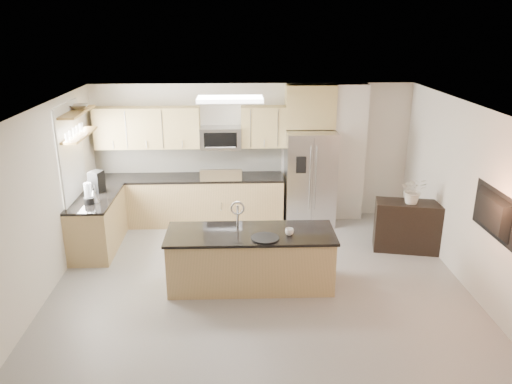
{
  "coord_description": "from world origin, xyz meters",
  "views": [
    {
      "loc": [
        -0.32,
        -6.04,
        3.7
      ],
      "look_at": [
        -0.02,
        1.3,
        1.16
      ],
      "focal_mm": 35.0,
      "sensor_mm": 36.0,
      "label": 1
    }
  ],
  "objects_px": {
    "refrigerator": "(310,178)",
    "platter": "(265,238)",
    "range": "(222,199)",
    "blender": "(88,195)",
    "microwave": "(221,138)",
    "flower_vase": "(414,184)",
    "kettle": "(94,195)",
    "coffee_maker": "(97,182)",
    "bowl": "(78,106)",
    "credenza": "(407,226)",
    "island": "(251,259)",
    "cup": "(289,232)",
    "television": "(488,213)"
  },
  "relations": [
    {
      "from": "microwave",
      "to": "blender",
      "type": "bearing_deg",
      "value": -143.86
    },
    {
      "from": "microwave",
      "to": "credenza",
      "type": "distance_m",
      "value": 3.67
    },
    {
      "from": "kettle",
      "to": "flower_vase",
      "type": "height_order",
      "value": "flower_vase"
    },
    {
      "from": "kettle",
      "to": "bowl",
      "type": "distance_m",
      "value": 1.46
    },
    {
      "from": "microwave",
      "to": "platter",
      "type": "relative_size",
      "value": 1.95
    },
    {
      "from": "platter",
      "to": "bowl",
      "type": "distance_m",
      "value": 3.78
    },
    {
      "from": "cup",
      "to": "kettle",
      "type": "relative_size",
      "value": 0.54
    },
    {
      "from": "coffee_maker",
      "to": "flower_vase",
      "type": "relative_size",
      "value": 0.53
    },
    {
      "from": "range",
      "to": "bowl",
      "type": "xyz_separation_m",
      "value": [
        -2.25,
        -0.81,
        1.91
      ]
    },
    {
      "from": "credenza",
      "to": "coffee_maker",
      "type": "xyz_separation_m",
      "value": [
        -5.23,
        0.56,
        0.67
      ]
    },
    {
      "from": "cup",
      "to": "bowl",
      "type": "xyz_separation_m",
      "value": [
        -3.26,
        1.74,
        1.5
      ]
    },
    {
      "from": "blender",
      "to": "range",
      "type": "bearing_deg",
      "value": 33.84
    },
    {
      "from": "microwave",
      "to": "kettle",
      "type": "relative_size",
      "value": 3.36
    },
    {
      "from": "range",
      "to": "bowl",
      "type": "height_order",
      "value": "bowl"
    },
    {
      "from": "coffee_maker",
      "to": "flower_vase",
      "type": "xyz_separation_m",
      "value": [
        5.26,
        -0.6,
        0.1
      ]
    },
    {
      "from": "blender",
      "to": "television",
      "type": "distance_m",
      "value": 5.85
    },
    {
      "from": "platter",
      "to": "kettle",
      "type": "relative_size",
      "value": 1.72
    },
    {
      "from": "microwave",
      "to": "blender",
      "type": "distance_m",
      "value": 2.63
    },
    {
      "from": "refrigerator",
      "to": "coffee_maker",
      "type": "relative_size",
      "value": 4.92
    },
    {
      "from": "refrigerator",
      "to": "platter",
      "type": "distance_m",
      "value": 2.8
    },
    {
      "from": "coffee_maker",
      "to": "television",
      "type": "relative_size",
      "value": 0.34
    },
    {
      "from": "cup",
      "to": "coffee_maker",
      "type": "distance_m",
      "value": 3.57
    },
    {
      "from": "range",
      "to": "island",
      "type": "bearing_deg",
      "value": -79.08
    },
    {
      "from": "cup",
      "to": "platter",
      "type": "xyz_separation_m",
      "value": [
        -0.35,
        -0.11,
        -0.04
      ]
    },
    {
      "from": "television",
      "to": "range",
      "type": "bearing_deg",
      "value": 48.36
    },
    {
      "from": "kettle",
      "to": "refrigerator",
      "type": "bearing_deg",
      "value": 18.45
    },
    {
      "from": "refrigerator",
      "to": "kettle",
      "type": "xyz_separation_m",
      "value": [
        -3.68,
        -1.23,
        0.13
      ]
    },
    {
      "from": "microwave",
      "to": "coffee_maker",
      "type": "xyz_separation_m",
      "value": [
        -2.1,
        -0.92,
        -0.54
      ]
    },
    {
      "from": "bowl",
      "to": "kettle",
      "type": "bearing_deg",
      "value": -64.46
    },
    {
      "from": "flower_vase",
      "to": "credenza",
      "type": "bearing_deg",
      "value": 123.95
    },
    {
      "from": "microwave",
      "to": "platter",
      "type": "xyz_separation_m",
      "value": [
        0.67,
        -2.79,
        -0.78
      ]
    },
    {
      "from": "credenza",
      "to": "flower_vase",
      "type": "relative_size",
      "value": 1.58
    },
    {
      "from": "kettle",
      "to": "coffee_maker",
      "type": "distance_m",
      "value": 0.49
    },
    {
      "from": "kettle",
      "to": "bowl",
      "type": "bearing_deg",
      "value": 115.54
    },
    {
      "from": "credenza",
      "to": "coffee_maker",
      "type": "height_order",
      "value": "coffee_maker"
    },
    {
      "from": "cup",
      "to": "flower_vase",
      "type": "bearing_deg",
      "value": 28.2
    },
    {
      "from": "credenza",
      "to": "platter",
      "type": "relative_size",
      "value": 2.74
    },
    {
      "from": "range",
      "to": "platter",
      "type": "distance_m",
      "value": 2.77
    },
    {
      "from": "refrigerator",
      "to": "cup",
      "type": "relative_size",
      "value": 14.44
    },
    {
      "from": "microwave",
      "to": "flower_vase",
      "type": "height_order",
      "value": "microwave"
    },
    {
      "from": "coffee_maker",
      "to": "flower_vase",
      "type": "bearing_deg",
      "value": -6.52
    },
    {
      "from": "range",
      "to": "microwave",
      "type": "distance_m",
      "value": 1.16
    },
    {
      "from": "island",
      "to": "blender",
      "type": "height_order",
      "value": "blender"
    },
    {
      "from": "cup",
      "to": "platter",
      "type": "relative_size",
      "value": 0.32
    },
    {
      "from": "refrigerator",
      "to": "kettle",
      "type": "distance_m",
      "value": 3.89
    },
    {
      "from": "cup",
      "to": "flower_vase",
      "type": "relative_size",
      "value": 0.18
    },
    {
      "from": "kettle",
      "to": "flower_vase",
      "type": "distance_m",
      "value": 5.19
    },
    {
      "from": "refrigerator",
      "to": "television",
      "type": "xyz_separation_m",
      "value": [
        1.85,
        -3.07,
        0.46
      ]
    },
    {
      "from": "range",
      "to": "blender",
      "type": "bearing_deg",
      "value": -146.16
    },
    {
      "from": "credenza",
      "to": "cup",
      "type": "xyz_separation_m",
      "value": [
        -2.12,
        -1.19,
        0.46
      ]
    }
  ]
}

